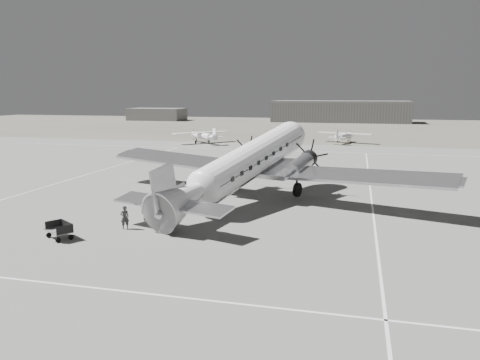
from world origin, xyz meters
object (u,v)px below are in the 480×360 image
hangar_main (340,111)px  passenger (186,198)px  shed_secondary (157,114)px  light_plane_left (203,137)px  ground_crew (125,217)px  baggage_cart_near (156,211)px  light_plane_right (344,137)px  dc3_airliner (246,166)px  baggage_cart_far (59,231)px  ramp_agent (163,204)px

hangar_main → passenger: hangar_main is taller
shed_secondary → light_plane_left: bearing=-60.0°
hangar_main → ground_crew: size_ratio=26.94×
light_plane_left → passenger: 48.65m
baggage_cart_near → passenger: bearing=56.7°
light_plane_left → light_plane_right: light_plane_left is taller
light_plane_right → passenger: 54.02m
hangar_main → dc3_airliner: (-3.01, -115.57, -0.27)m
baggage_cart_far → ground_crew: ground_crew is taller
ground_crew → ramp_agent: size_ratio=0.85×
ground_crew → hangar_main: bearing=-134.2°
ground_crew → baggage_cart_near: bearing=-147.3°
light_plane_right → shed_secondary: bearing=153.1°
light_plane_right → passenger: light_plane_right is taller
shed_secondary → baggage_cart_far: 132.01m
hangar_main → light_plane_right: hangar_main is taller
baggage_cart_near → hangar_main: bearing=70.2°
light_plane_left → ramp_agent: size_ratio=6.04×
ground_crew → ramp_agent: 3.81m
shed_secondary → passenger: (53.01, -113.78, -1.14)m
ground_crew → light_plane_left: bearing=-116.9°
ground_crew → shed_secondary: bearing=-107.0°
baggage_cart_near → dc3_airliner: bearing=36.4°
hangar_main → passenger: (-6.99, -118.78, -2.44)m
dc3_airliner → baggage_cart_far: (-8.79, -12.31, -2.52)m
light_plane_right → baggage_cart_far: bearing=-86.7°
light_plane_left → baggage_cart_near: light_plane_left is taller
dc3_airliner → baggage_cart_near: (-5.01, -6.52, -2.48)m
light_plane_left → passenger: bearing=-120.0°
hangar_main → ground_crew: bearing=-94.1°
dc3_airliner → ground_crew: dc3_airliner is taller
shed_secondary → ramp_agent: (52.21, -116.37, -1.09)m
dc3_airliner → ground_crew: bearing=-104.8°
light_plane_left → ground_crew: 54.16m
hangar_main → baggage_cart_near: bearing=-93.8°
hangar_main → dc3_airliner: 115.61m
baggage_cart_near → light_plane_left: bearing=88.8°
ramp_agent → hangar_main: bearing=20.6°
hangar_main → shed_secondary: bearing=-175.2°
shed_secondary → light_plane_left: shed_secondary is taller
ground_crew → passenger: 6.51m
baggage_cart_far → light_plane_right: bearing=108.4°
baggage_cart_near → ground_crew: bearing=-123.3°
ground_crew → dc3_airliner: bearing=-162.2°
baggage_cart_far → dc3_airliner: bearing=86.6°
shed_secondary → dc3_airliner: (56.99, -110.57, 1.03)m
shed_secondary → baggage_cart_near: bearing=-66.1°
light_plane_right → baggage_cart_far: (-15.12, -62.12, -0.53)m
shed_secondary → hangar_main: bearing=4.8°
shed_secondary → ramp_agent: shed_secondary is taller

